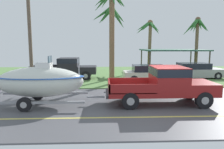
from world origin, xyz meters
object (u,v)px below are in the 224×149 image
(parked_pickup_background, at_px, (68,67))
(utility_pole, at_px, (29,26))
(pickup_truck_towing, at_px, (167,83))
(palm_tree_mid, at_px, (111,13))
(boat_on_trailer, at_px, (40,82))
(palm_tree_near_left, at_px, (112,21))
(carport_awning, at_px, (173,50))
(palm_tree_far_left, at_px, (197,29))
(parked_sedan_far, at_px, (151,74))
(palm_tree_near_right, at_px, (149,32))
(parked_sedan_near, at_px, (195,71))

(parked_pickup_background, height_order, utility_pole, utility_pole)
(pickup_truck_towing, height_order, palm_tree_mid, palm_tree_mid)
(parked_pickup_background, bearing_deg, boat_on_trailer, -90.72)
(boat_on_trailer, xyz_separation_m, parked_pickup_background, (0.10, 8.06, -0.16))
(palm_tree_near_left, xyz_separation_m, palm_tree_mid, (-0.10, -2.32, 0.28))
(carport_awning, distance_m, palm_tree_far_left, 3.25)
(pickup_truck_towing, relative_size, boat_on_trailer, 0.99)
(parked_pickup_background, xyz_separation_m, palm_tree_far_left, (12.69, 3.52, 3.49))
(boat_on_trailer, height_order, parked_sedan_far, boat_on_trailer)
(parked_pickup_background, relative_size, palm_tree_near_right, 0.98)
(parked_sedan_far, distance_m, carport_awning, 7.86)
(pickup_truck_towing, bearing_deg, parked_sedan_near, 58.51)
(parked_pickup_background, xyz_separation_m, palm_tree_near_right, (8.33, 6.31, 3.43))
(parked_pickup_background, bearing_deg, pickup_truck_towing, -52.30)
(parked_sedan_far, xyz_separation_m, palm_tree_near_left, (-3.05, 1.36, 4.27))
(palm_tree_near_right, relative_size, palm_tree_mid, 0.83)
(utility_pole, bearing_deg, palm_tree_near_right, 43.39)
(parked_pickup_background, distance_m, palm_tree_far_left, 13.62)
(palm_tree_near_left, distance_m, utility_pole, 6.49)
(parked_sedan_near, relative_size, parked_sedan_far, 1.04)
(pickup_truck_towing, relative_size, palm_tree_mid, 0.79)
(pickup_truck_towing, height_order, parked_sedan_far, pickup_truck_towing)
(palm_tree_near_right, distance_m, utility_pole, 14.21)
(parked_sedan_far, relative_size, palm_tree_near_left, 0.70)
(palm_tree_near_right, bearing_deg, parked_sedan_far, -100.91)
(palm_tree_near_right, height_order, palm_tree_far_left, palm_tree_far_left)
(palm_tree_near_left, bearing_deg, parked_sedan_near, 3.15)
(parked_pickup_background, xyz_separation_m, parked_sedan_near, (11.14, -0.05, -0.35))
(parked_sedan_near, bearing_deg, parked_pickup_background, 179.76)
(pickup_truck_towing, relative_size, parked_sedan_far, 1.26)
(utility_pole, bearing_deg, boat_on_trailer, -67.67)
(palm_tree_near_left, relative_size, utility_pole, 0.76)
(carport_awning, bearing_deg, pickup_truck_towing, -108.93)
(pickup_truck_towing, xyz_separation_m, palm_tree_mid, (-2.61, 5.29, 4.17))
(parked_sedan_near, distance_m, palm_tree_near_right, 7.91)
(parked_sedan_near, xyz_separation_m, palm_tree_far_left, (1.54, 3.57, 3.84))
(pickup_truck_towing, bearing_deg, palm_tree_near_right, 81.68)
(parked_pickup_background, bearing_deg, parked_sedan_near, -0.24)
(carport_awning, bearing_deg, utility_pole, -146.82)
(boat_on_trailer, relative_size, palm_tree_near_right, 0.96)
(parked_sedan_far, bearing_deg, parked_pickup_background, 165.01)
(parked_sedan_far, xyz_separation_m, palm_tree_far_left, (5.92, 5.33, 3.84))
(parked_sedan_far, distance_m, palm_tree_mid, 5.61)
(carport_awning, xyz_separation_m, palm_tree_far_left, (2.04, -1.30, 2.18))
(boat_on_trailer, bearing_deg, palm_tree_far_left, 42.17)
(parked_sedan_far, distance_m, palm_tree_near_left, 5.42)
(parked_pickup_background, xyz_separation_m, palm_tree_near_left, (3.72, -0.46, 3.91))
(palm_tree_mid, bearing_deg, carport_awning, 47.20)
(carport_awning, relative_size, palm_tree_near_left, 1.06)
(boat_on_trailer, bearing_deg, palm_tree_mid, 54.87)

